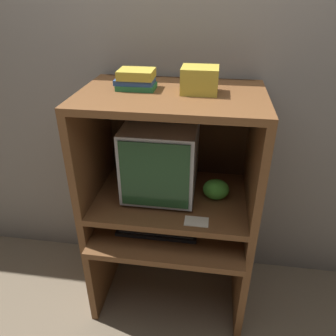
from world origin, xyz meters
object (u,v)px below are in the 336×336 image
object	(u,v)px
snack_bag	(216,189)
storage_box	(200,80)
book_stack	(136,79)
keyboard	(157,230)
mouse	(207,234)
crt_monitor	(162,156)

from	to	relation	value
snack_bag	storage_box	world-z (taller)	storage_box
snack_bag	book_stack	xyz separation A→B (m)	(-0.44, 0.03, 0.59)
keyboard	snack_bag	xyz separation A→B (m)	(0.31, 0.14, 0.22)
mouse	crt_monitor	bearing A→B (deg)	147.13
storage_box	keyboard	bearing A→B (deg)	-142.01
keyboard	mouse	distance (m)	0.28
mouse	book_stack	distance (m)	0.92
mouse	storage_box	size ratio (longest dim) A/B	0.43
keyboard	mouse	bearing A→B (deg)	0.50
snack_bag	mouse	bearing A→B (deg)	-102.58
keyboard	storage_box	world-z (taller)	storage_box
book_stack	snack_bag	bearing A→B (deg)	-4.54
book_stack	storage_box	distance (m)	0.32
mouse	book_stack	size ratio (longest dim) A/B	0.38
keyboard	snack_bag	world-z (taller)	snack_bag
mouse	book_stack	bearing A→B (deg)	157.61
keyboard	crt_monitor	bearing A→B (deg)	90.45
crt_monitor	storage_box	xyz separation A→B (m)	(0.19, -0.04, 0.44)
mouse	snack_bag	bearing A→B (deg)	77.42
snack_bag	book_stack	distance (m)	0.74
mouse	snack_bag	distance (m)	0.25
book_stack	storage_box	xyz separation A→B (m)	(0.32, -0.02, 0.01)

